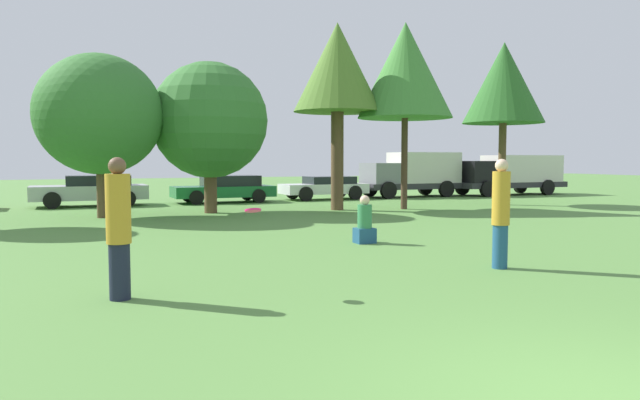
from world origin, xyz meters
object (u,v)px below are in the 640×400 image
Objects in this scene: frisbee at (253,210)px; tree_4 at (337,69)px; person_catcher at (501,212)px; tree_5 at (405,71)px; tree_2 at (99,114)px; delivery_truck_black at (510,173)px; tree_3 at (210,121)px; parked_car_green at (225,188)px; person_thrower at (119,227)px; delivery_truck_grey at (413,173)px; parked_car_white at (325,187)px; parked_car_silver at (92,190)px; bystander_sitting at (365,223)px; tree_6 at (504,84)px.

tree_4 is (6.79, 12.49, 4.15)m from frisbee.
tree_5 reaches higher than person_catcher.
delivery_truck_black is at bearing 13.85° from tree_2.
parked_car_green is (1.66, 4.93, -2.70)m from tree_3.
tree_2 reaches higher than delivery_truck_black.
tree_2 reaches higher than person_thrower.
person_thrower is 0.27× the size of tree_5.
delivery_truck_black is (12.72, 5.36, -4.14)m from tree_4.
delivery_truck_grey is (10.06, 0.42, 0.61)m from parked_car_green.
frisbee is at bearing 62.89° from parked_car_white.
person_catcher is at bearing 108.65° from parked_car_silver.
frisbee is at bearing -133.18° from bystander_sitting.
person_thrower is at bearing -90.37° from tree_2.
bystander_sitting is at bearing 53.62° from delivery_truck_grey.
parked_car_silver is (-0.16, 17.64, -0.32)m from person_thrower.
frisbee is 14.81m from tree_4.
bystander_sitting is 0.24× the size of parked_car_silver.
person_thrower reaches higher than parked_car_white.
delivery_truck_black reaches higher than frisbee.
tree_5 is 1.57× the size of parked_car_silver.
parked_car_green is (5.48, 17.62, -0.36)m from person_thrower.
parked_car_silver is (-16.34, 5.79, -4.47)m from tree_6.
person_thrower is at bearing 71.05° from parked_car_green.
delivery_truck_black is (5.79, -0.55, -0.04)m from delivery_truck_grey.
parked_car_green is at bearing -86.27° from person_catcher.
tree_5 reaches higher than tree_6.
tree_6 is (7.58, -0.28, -0.20)m from tree_4.
parked_car_green is (-10.70, 5.77, -4.52)m from tree_6.
delivery_truck_grey is (15.69, 0.40, 0.57)m from parked_car_silver.
tree_4 reaches higher than tree_2.
tree_4 reaches higher than delivery_truck_grey.
frisbee is 18.36m from parked_car_green.
delivery_truck_grey is 0.84× the size of delivery_truck_black.
parked_car_green is at bearing 151.66° from tree_6.
parked_car_white is (8.65, 18.20, -0.59)m from frisbee.
frisbee is at bearing 76.77° from parked_car_green.
person_catcher is 23.04m from delivery_truck_black.
parked_car_green is at bearing 71.37° from tree_3.
tree_2 is at bearing 97.78° from frisbee.
tree_5 is 12.49m from delivery_truck_black.
parked_car_silver is 10.62m from parked_car_white.
delivery_truck_grey is at bearing 56.35° from tree_5.
frisbee is at bearing 94.54° from parked_car_silver.
tree_4 is 7.59m from tree_6.
delivery_truck_grey is at bearing 24.51° from tree_3.
parked_car_white is at bearing -102.01° from person_catcher.
tree_6 is at bearing -2.09° from tree_4.
parked_car_green is at bearing -2.17° from delivery_truck_black.
tree_4 is 1.55× the size of parked_car_silver.
tree_5 is 1.09× the size of delivery_truck_black.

